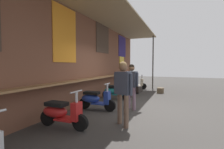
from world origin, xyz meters
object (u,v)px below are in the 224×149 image
object	(u,v)px
scooter_cream	(135,83)
shopper_browsing	(123,86)
scooter_orange	(127,86)
shopper_with_handbag	(132,82)
scooter_blue	(95,99)
scooter_red	(60,113)
scooter_teal	(115,91)
merchandise_crate	(160,90)

from	to	relation	value
scooter_cream	shopper_browsing	bearing A→B (deg)	-81.24
scooter_orange	shopper_with_handbag	xyz separation A→B (m)	(-3.23, -1.19, 0.59)
scooter_blue	shopper_browsing	distance (m)	1.89
scooter_blue	scooter_orange	xyz separation A→B (m)	(3.83, -0.00, 0.00)
scooter_red	shopper_browsing	size ratio (longest dim) A/B	0.83
scooter_teal	scooter_orange	distance (m)	1.88
scooter_blue	merchandise_crate	xyz separation A→B (m)	(4.57, -1.78, -0.24)
scooter_red	shopper_with_handbag	world-z (taller)	shopper_with_handbag
scooter_red	scooter_cream	xyz separation A→B (m)	(7.48, -0.00, 0.00)
scooter_orange	shopper_with_handbag	bearing A→B (deg)	-65.60
scooter_cream	shopper_browsing	xyz separation A→B (m)	(-6.75, -1.42, 0.65)
scooter_blue	merchandise_crate	world-z (taller)	scooter_blue
shopper_browsing	scooter_teal	bearing A→B (deg)	41.90
scooter_red	scooter_blue	world-z (taller)	same
scooter_red	shopper_browsing	world-z (taller)	shopper_browsing
scooter_red	scooter_blue	size ratio (longest dim) A/B	1.00
scooter_blue	shopper_with_handbag	distance (m)	1.46
scooter_orange	shopper_with_handbag	world-z (taller)	shopper_with_handbag
scooter_red	scooter_cream	size ratio (longest dim) A/B	1.00
scooter_cream	scooter_red	bearing A→B (deg)	-93.09
merchandise_crate	scooter_orange	bearing A→B (deg)	112.45
scooter_teal	shopper_browsing	world-z (taller)	shopper_browsing
scooter_red	scooter_orange	bearing A→B (deg)	89.21
shopper_browsing	merchandise_crate	distance (m)	5.73
shopper_with_handbag	scooter_cream	bearing A→B (deg)	31.63
shopper_with_handbag	scooter_red	bearing A→B (deg)	172.21
scooter_red	shopper_browsing	xyz separation A→B (m)	(0.74, -1.42, 0.65)
scooter_teal	merchandise_crate	world-z (taller)	scooter_teal
merchandise_crate	shopper_with_handbag	bearing A→B (deg)	171.48
shopper_with_handbag	merchandise_crate	bearing A→B (deg)	9.88
scooter_teal	merchandise_crate	size ratio (longest dim) A/B	3.46
scooter_cream	merchandise_crate	xyz separation A→B (m)	(-1.10, -1.78, -0.24)
scooter_teal	scooter_blue	bearing A→B (deg)	-89.53
scooter_teal	shopper_with_handbag	distance (m)	1.89
scooter_teal	scooter_cream	size ratio (longest dim) A/B	1.00
scooter_red	merchandise_crate	distance (m)	6.64
scooter_teal	scooter_cream	bearing A→B (deg)	90.47
scooter_teal	scooter_orange	xyz separation A→B (m)	(1.88, -0.00, 0.00)
scooter_red	scooter_teal	xyz separation A→B (m)	(3.76, 0.00, 0.00)
scooter_blue	merchandise_crate	bearing A→B (deg)	67.00
shopper_with_handbag	shopper_browsing	distance (m)	1.70
scooter_blue	scooter_cream	distance (m)	5.67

